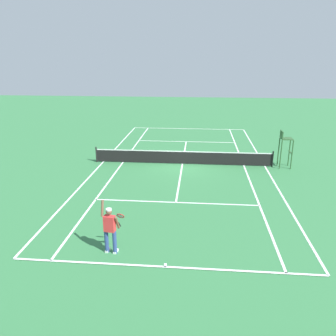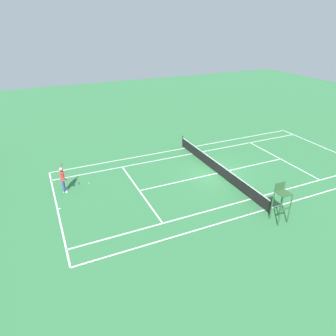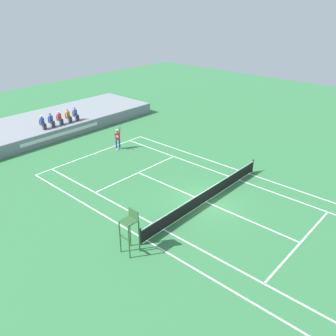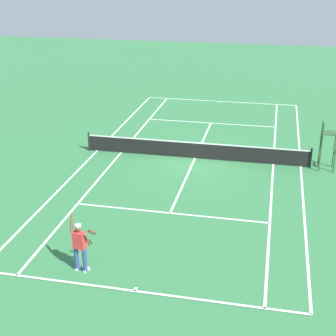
# 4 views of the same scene
# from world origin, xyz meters

# --- Properties ---
(ground_plane) EXTENTS (80.00, 80.00, 0.00)m
(ground_plane) POSITION_xyz_m (0.00, 0.00, 0.00)
(ground_plane) COLOR #337542
(court) EXTENTS (11.08, 23.88, 0.03)m
(court) POSITION_xyz_m (0.00, 0.00, 0.01)
(court) COLOR #337542
(court) RESTS_ON ground
(net) EXTENTS (11.98, 0.10, 1.07)m
(net) POSITION_xyz_m (0.00, 0.00, 0.52)
(net) COLOR black
(net) RESTS_ON ground
(tennis_player) EXTENTS (0.81, 0.62, 2.08)m
(tennis_player) POSITION_xyz_m (2.08, 11.16, 0.99)
(tennis_player) COLOR navy
(tennis_player) RESTS_ON ground
(tennis_ball) EXTENTS (0.07, 0.07, 0.07)m
(tennis_ball) POSITION_xyz_m (2.54, 9.40, 0.03)
(tennis_ball) COLOR #D1E533
(tennis_ball) RESTS_ON ground
(umpire_chair) EXTENTS (0.77, 0.77, 2.44)m
(umpire_chair) POSITION_xyz_m (-6.63, 0.00, 1.56)
(umpire_chair) COLOR #2D562D
(umpire_chair) RESTS_ON ground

